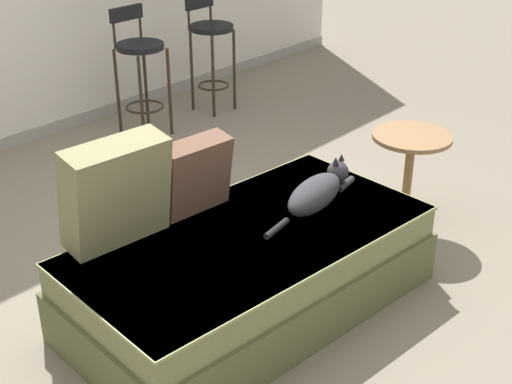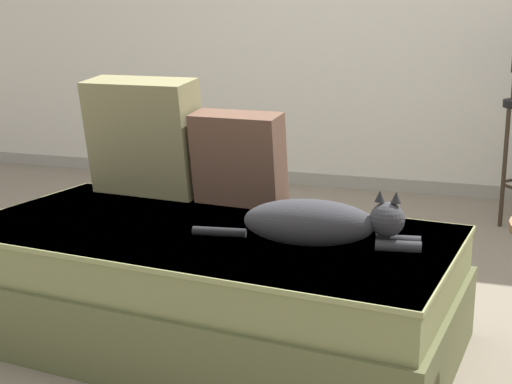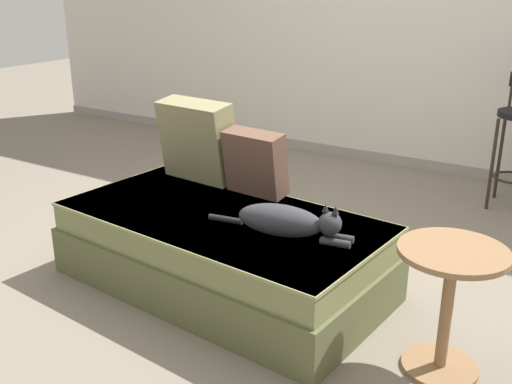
% 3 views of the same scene
% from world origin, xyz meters
% --- Properties ---
extents(ground_plane, '(16.00, 16.00, 0.00)m').
position_xyz_m(ground_plane, '(0.00, 0.00, 0.00)').
color(ground_plane, slate).
rests_on(ground_plane, ground).
extents(couch, '(1.79, 1.05, 0.41)m').
position_xyz_m(couch, '(0.00, -0.40, 0.21)').
color(couch, brown).
rests_on(couch, ground).
extents(throw_pillow_corner, '(0.49, 0.28, 0.48)m').
position_xyz_m(throw_pillow_corner, '(-0.44, -0.01, 0.65)').
color(throw_pillow_corner, '#847F56').
rests_on(throw_pillow_corner, couch).
extents(throw_pillow_middle, '(0.37, 0.21, 0.37)m').
position_xyz_m(throw_pillow_middle, '(-0.01, -0.05, 0.60)').
color(throw_pillow_middle, brown).
rests_on(throw_pillow_middle, couch).
extents(cat, '(0.75, 0.23, 0.19)m').
position_xyz_m(cat, '(0.42, -0.46, 0.49)').
color(cat, '#333338').
rests_on(cat, couch).
extents(bar_stool_near_window, '(0.34, 0.34, 0.94)m').
position_xyz_m(bar_stool_near_window, '(1.10, 1.67, 0.56)').
color(bar_stool_near_window, '#2D2319').
rests_on(bar_stool_near_window, ground).
extents(bar_stool_by_doorway, '(0.34, 0.34, 0.91)m').
position_xyz_m(bar_stool_by_doorway, '(1.82, 1.67, 0.57)').
color(bar_stool_by_doorway, '#2D2319').
rests_on(bar_stool_by_doorway, ground).
extents(side_table, '(0.44, 0.44, 0.56)m').
position_xyz_m(side_table, '(1.20, -0.51, 0.36)').
color(side_table, olive).
rests_on(side_table, ground).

